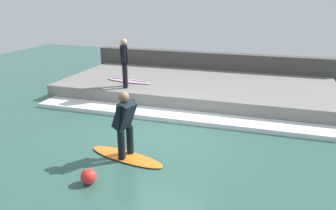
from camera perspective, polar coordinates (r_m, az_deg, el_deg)
The scene contains 9 objects.
ground_plane at distance 8.69m, azimuth -1.28°, elevation -5.65°, with size 28.00×28.00×0.00m, color #2D564C.
concrete_ledge at distance 12.34m, azimuth 4.95°, elevation 2.97°, with size 4.40×9.88×0.53m, color slate.
back_wall at distance 14.60m, azimuth 7.17°, elevation 6.72°, with size 0.50×10.38×1.22m, color #474442.
wave_foam_crest at distance 9.98m, azimuth 1.51°, elevation -1.95°, with size 0.85×9.39×0.13m, color white.
surfboard_riding at distance 7.70m, azimuth -7.26°, elevation -8.90°, with size 0.95×2.03×0.06m.
surfer_riding at distance 7.34m, azimuth -7.54°, elevation -2.80°, with size 0.57×0.53×1.53m.
surfer_waiting_near at distance 11.34m, azimuth -7.59°, elevation 7.72°, with size 0.54×0.40×1.67m.
surfboard_waiting_near at distance 12.27m, azimuth -6.90°, elevation 4.23°, with size 0.72×1.89×0.07m.
marker_buoy at distance 6.80m, azimuth -13.68°, elevation -12.01°, with size 0.32×0.32×0.32m, color red.
Camera 1 is at (-7.49, -2.60, 3.55)m, focal length 35.00 mm.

